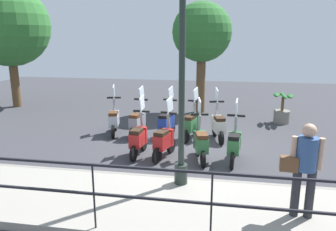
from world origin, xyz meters
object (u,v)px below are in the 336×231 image
(scooter_far_2, at_px, (167,122))
(scooter_far_3, at_px, (138,122))
(pedestrian_with_bag, at_px, (305,164))
(tree_large, at_px, (9,26))
(tree_distant, at_px, (202,33))
(potted_palm, at_px, (282,111))
(scooter_near_1, at_px, (201,142))
(scooter_near_0, at_px, (234,144))
(scooter_far_1, at_px, (191,124))
(scooter_near_3, at_px, (139,138))
(lamp_post_near, at_px, (182,91))
(scooter_far_4, at_px, (114,119))
(scooter_near_2, at_px, (164,140))
(scooter_far_0, at_px, (218,125))

(scooter_far_2, bearing_deg, scooter_far_3, 109.27)
(pedestrian_with_bag, relative_size, tree_large, 0.31)
(tree_distant, relative_size, potted_palm, 4.10)
(potted_palm, height_order, scooter_near_1, scooter_near_1)
(pedestrian_with_bag, relative_size, scooter_near_0, 1.03)
(scooter_far_1, height_order, scooter_far_3, same)
(scooter_near_3, distance_m, scooter_far_1, 2.01)
(lamp_post_near, relative_size, potted_palm, 4.01)
(scooter_near_1, xyz_separation_m, scooter_far_3, (1.66, 2.05, 0.00))
(pedestrian_with_bag, distance_m, tree_large, 13.00)
(scooter_near_1, height_order, scooter_far_3, same)
(potted_palm, bearing_deg, pedestrian_with_bag, 173.50)
(scooter_far_1, bearing_deg, lamp_post_near, -161.58)
(potted_palm, xyz_separation_m, scooter_near_0, (-4.11, 1.78, 0.04))
(scooter_far_4, bearing_deg, scooter_near_3, -157.62)
(tree_large, distance_m, scooter_far_1, 9.19)
(scooter_near_0, height_order, scooter_near_3, same)
(lamp_post_near, bearing_deg, scooter_near_2, 21.15)
(lamp_post_near, relative_size, tree_distant, 0.98)
(pedestrian_with_bag, relative_size, scooter_far_0, 1.03)
(scooter_near_0, distance_m, scooter_near_2, 1.74)
(scooter_far_2, bearing_deg, scooter_near_2, -159.08)
(scooter_near_0, bearing_deg, potted_palm, -17.85)
(scooter_near_0, bearing_deg, scooter_far_2, 54.52)
(scooter_near_3, bearing_deg, tree_distant, -8.82)
(scooter_near_0, bearing_deg, scooter_far_1, 41.83)
(tree_large, relative_size, potted_palm, 4.85)
(scooter_far_2, xyz_separation_m, scooter_far_3, (-0.10, 0.88, 0.00))
(scooter_near_3, bearing_deg, scooter_far_3, 19.62)
(scooter_near_1, height_order, scooter_far_4, same)
(scooter_far_0, bearing_deg, pedestrian_with_bag, -176.06)
(scooter_far_1, xyz_separation_m, scooter_far_3, (-0.04, 1.64, 0.00))
(tree_distant, distance_m, scooter_near_2, 5.97)
(scooter_near_2, relative_size, scooter_far_4, 1.00)
(scooter_far_1, bearing_deg, scooter_far_3, 107.46)
(pedestrian_with_bag, height_order, scooter_near_1, pedestrian_with_bag)
(tree_distant, bearing_deg, scooter_near_1, -175.61)
(scooter_far_2, distance_m, scooter_far_3, 0.89)
(scooter_near_1, bearing_deg, tree_distant, -8.58)
(potted_palm, height_order, scooter_near_2, scooter_near_2)
(scooter_far_4, bearing_deg, scooter_near_2, -146.18)
(scooter_near_3, relative_size, scooter_far_4, 1.00)
(pedestrian_with_bag, xyz_separation_m, scooter_near_1, (2.56, 1.83, -0.60))
(scooter_far_2, bearing_deg, scooter_far_0, -78.31)
(potted_palm, relative_size, scooter_near_0, 0.69)
(tree_large, xyz_separation_m, scooter_far_1, (-3.35, -8.03, -2.95))
(scooter_near_0, xyz_separation_m, scooter_far_3, (1.63, 2.87, 0.00))
(scooter_far_0, xyz_separation_m, scooter_far_1, (-0.02, 0.80, 0.00))
(lamp_post_near, distance_m, tree_distant, 7.10)
(scooter_near_2, relative_size, scooter_far_0, 1.00)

